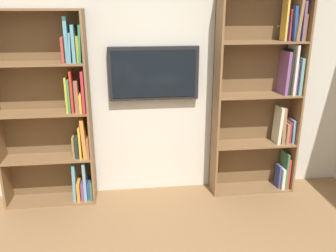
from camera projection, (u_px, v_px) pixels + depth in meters
The scene contains 4 objects.
wall_back at pixel (152, 70), 3.67m from camera, with size 4.52×0.06×2.70m, color beige.
bookshelf_left at pixel (267, 92), 3.72m from camera, with size 0.90×0.28×2.20m.
bookshelf_right at pixel (55, 114), 3.53m from camera, with size 0.91×0.28×1.96m.
wall_mounted_tv at pixel (154, 74), 3.60m from camera, with size 0.92×0.07×0.54m.
Camera 1 is at (0.27, 1.42, 1.97)m, focal length 37.80 mm.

